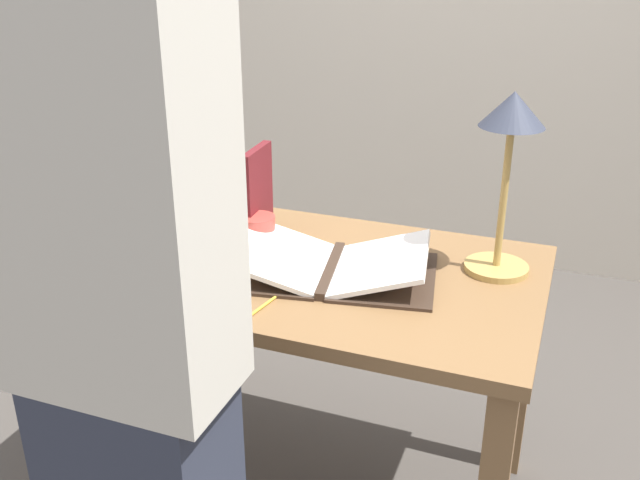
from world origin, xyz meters
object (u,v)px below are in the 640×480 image
open_book (331,265)px  book_standing_upright (258,194)px  pencil (264,306)px  coffee_mug (257,233)px  person_reader (128,359)px  reading_lamp (510,142)px  book_stack_tall (202,205)px

open_book → book_standing_upright: (-0.26, 0.14, 0.11)m
pencil → book_standing_upright: bearing=116.7°
open_book → coffee_mug: size_ratio=4.96×
person_reader → pencil: bearing=-92.9°
book_standing_upright → pencil: size_ratio=1.46×
reading_lamp → pencil: 0.68m
book_stack_tall → person_reader: person_reader is taller
reading_lamp → person_reader: 1.00m
person_reader → open_book: bearing=-98.7°
book_standing_upright → coffee_mug: 0.11m
open_book → pencil: bearing=-120.3°
book_stack_tall → coffee_mug: 0.21m
open_book → reading_lamp: 0.52m
book_standing_upright → person_reader: (0.16, -0.82, 0.01)m
book_standing_upright → pencil: bearing=-66.7°
open_book → coffee_mug: (-0.23, 0.07, 0.02)m
book_stack_tall → coffee_mug: (0.20, -0.07, -0.03)m
book_standing_upright → book_stack_tall: bearing=176.9°
book_stack_tall → pencil: size_ratio=1.81×
coffee_mug → person_reader: (0.13, -0.76, 0.09)m
book_stack_tall → reading_lamp: size_ratio=0.71×
open_book → pencil: open_book is taller
coffee_mug → pencil: 0.33m
book_standing_upright → reading_lamp: 0.67m
book_standing_upright → coffee_mug: book_standing_upright is taller
coffee_mug → pencil: bearing=-62.2°
open_book → coffee_mug: coffee_mug is taller
pencil → person_reader: bearing=-92.9°
book_stack_tall → pencil: bearing=-45.1°
reading_lamp → person_reader: person_reader is taller
open_book → person_reader: size_ratio=0.33×
coffee_mug → book_stack_tall: bearing=161.9°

